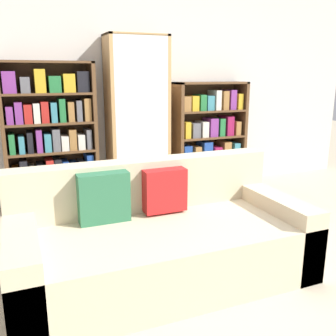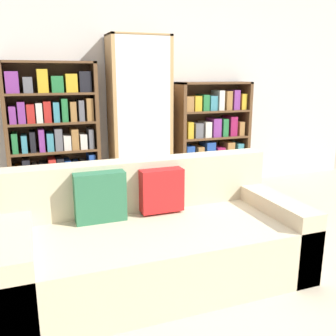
# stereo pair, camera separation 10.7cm
# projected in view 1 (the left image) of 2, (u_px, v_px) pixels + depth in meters

# --- Properties ---
(ground_plane) EXTENTS (16.00, 16.00, 0.00)m
(ground_plane) POSITION_uv_depth(u_px,v_px,m) (254.00, 284.00, 2.65)
(ground_plane) COLOR beige
(wall_back) EXTENTS (6.03, 0.06, 2.70)m
(wall_back) POSITION_uv_depth(u_px,v_px,m) (143.00, 82.00, 4.46)
(wall_back) COLOR beige
(wall_back) RESTS_ON ground
(couch) EXTENTS (2.06, 0.97, 0.81)m
(couch) POSITION_uv_depth(u_px,v_px,m) (160.00, 240.00, 2.70)
(couch) COLOR beige
(couch) RESTS_ON ground
(bookshelf_left) EXTENTS (0.96, 0.32, 1.58)m
(bookshelf_left) POSITION_uv_depth(u_px,v_px,m) (51.00, 139.00, 4.01)
(bookshelf_left) COLOR brown
(bookshelf_left) RESTS_ON ground
(display_cabinet) EXTENTS (0.69, 0.36, 1.87)m
(display_cabinet) POSITION_uv_depth(u_px,v_px,m) (137.00, 120.00, 4.31)
(display_cabinet) COLOR tan
(display_cabinet) RESTS_ON ground
(bookshelf_right) EXTENTS (0.93, 0.32, 1.35)m
(bookshelf_right) POSITION_uv_depth(u_px,v_px,m) (209.00, 139.00, 4.75)
(bookshelf_right) COLOR brown
(bookshelf_right) RESTS_ON ground
(wine_bottle) EXTENTS (0.08, 0.08, 0.34)m
(wine_bottle) POSITION_uv_depth(u_px,v_px,m) (222.00, 198.00, 4.04)
(wine_bottle) COLOR black
(wine_bottle) RESTS_ON ground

